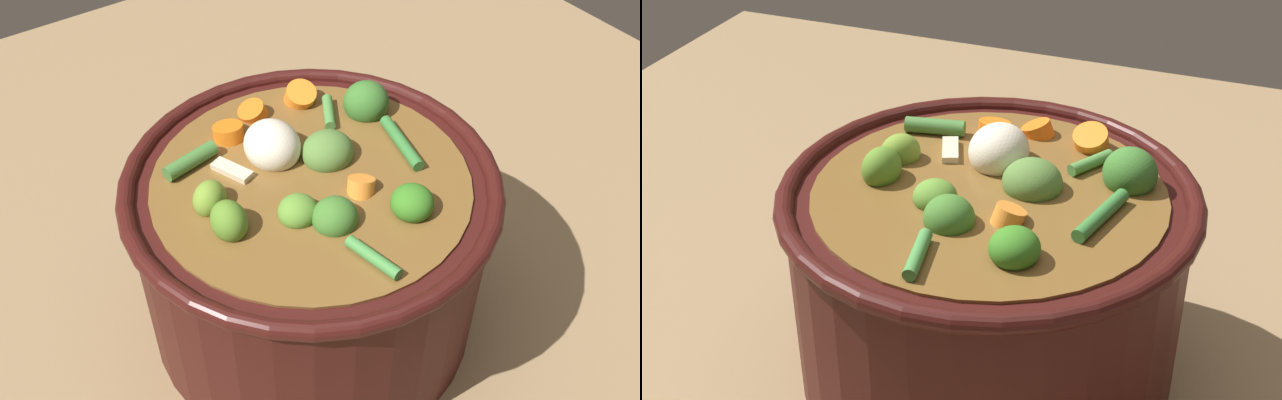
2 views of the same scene
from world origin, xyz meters
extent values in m
plane|color=#8C704C|center=(0.00, 0.00, 0.00)|extent=(1.10, 1.10, 0.00)
cylinder|color=#38110F|center=(0.00, 0.00, 0.07)|extent=(0.25, 0.25, 0.14)
torus|color=#38110F|center=(0.00, 0.00, 0.14)|extent=(0.26, 0.26, 0.01)
cylinder|color=brown|center=(0.00, 0.00, 0.08)|extent=(0.22, 0.22, 0.13)
ellipsoid|color=#37702A|center=(-0.04, 0.08, 0.15)|extent=(0.05, 0.05, 0.03)
ellipsoid|color=#3E742A|center=(0.04, -0.01, 0.15)|extent=(0.03, 0.03, 0.03)
ellipsoid|color=#517A36|center=(-0.01, 0.02, 0.15)|extent=(0.04, 0.04, 0.03)
ellipsoid|color=olive|center=(-0.02, -0.07, 0.15)|extent=(0.03, 0.03, 0.02)
ellipsoid|color=#558227|center=(0.01, -0.07, 0.15)|extent=(0.03, 0.03, 0.03)
ellipsoid|color=#598D31|center=(0.02, -0.03, 0.15)|extent=(0.03, 0.03, 0.02)
ellipsoid|color=#367920|center=(0.06, 0.04, 0.15)|extent=(0.04, 0.04, 0.02)
cylinder|color=orange|center=(-0.08, 0.04, 0.15)|extent=(0.03, 0.03, 0.03)
cylinder|color=orange|center=(-0.08, 0.01, 0.14)|extent=(0.02, 0.02, 0.02)
cylinder|color=orange|center=(0.03, 0.02, 0.14)|extent=(0.03, 0.03, 0.02)
cylinder|color=orange|center=(-0.07, -0.02, 0.14)|extent=(0.03, 0.03, 0.02)
ellipsoid|color=beige|center=(-0.04, -0.01, 0.15)|extent=(0.04, 0.04, 0.04)
cylinder|color=#427834|center=(-0.06, -0.06, 0.15)|extent=(0.02, 0.04, 0.01)
cylinder|color=#42883E|center=(0.08, -0.01, 0.15)|extent=(0.04, 0.02, 0.01)
cylinder|color=#337332|center=(0.01, 0.07, 0.15)|extent=(0.06, 0.02, 0.01)
cylinder|color=#4A873D|center=(-0.05, 0.05, 0.15)|extent=(0.03, 0.02, 0.01)
cube|color=beige|center=(-0.04, -0.04, 0.14)|extent=(0.03, 0.02, 0.01)
camera|label=1|loc=(0.31, -0.21, 0.48)|focal=42.08mm
camera|label=2|loc=(0.45, 0.16, 0.43)|focal=51.16mm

